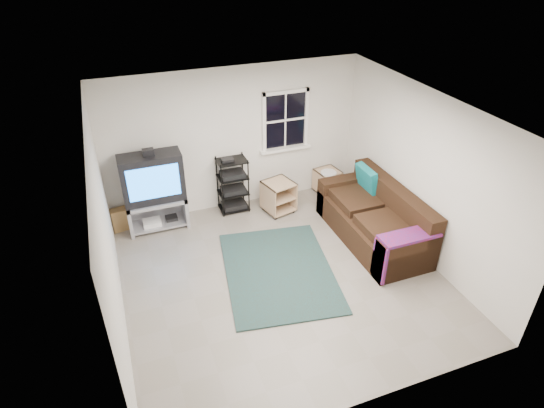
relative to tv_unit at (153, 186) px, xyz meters
name	(u,v)px	position (x,y,z in m)	size (l,w,h in m)	color
room	(285,124)	(2.48, 0.24, 0.66)	(4.60, 4.62, 4.60)	slate
tv_unit	(153,186)	(0.00, 0.00, 0.00)	(1.01, 0.51, 1.49)	#A1A1A9
av_rack	(233,188)	(1.39, 0.06, -0.36)	(0.53, 0.38, 1.06)	black
side_table_left	(277,195)	(2.14, -0.23, -0.50)	(0.61, 0.61, 0.59)	tan
side_table_right	(326,179)	(3.29, 0.06, -0.54)	(0.49, 0.49, 0.50)	tan
sofa	(375,220)	(3.35, -1.64, -0.46)	(0.99, 2.24, 1.02)	black
shag_rug	(279,271)	(1.53, -1.90, -0.80)	(1.60, 2.20, 0.03)	black
paper_bag	(120,219)	(-0.63, 0.13, -0.62)	(0.28, 0.18, 0.40)	#9B7745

